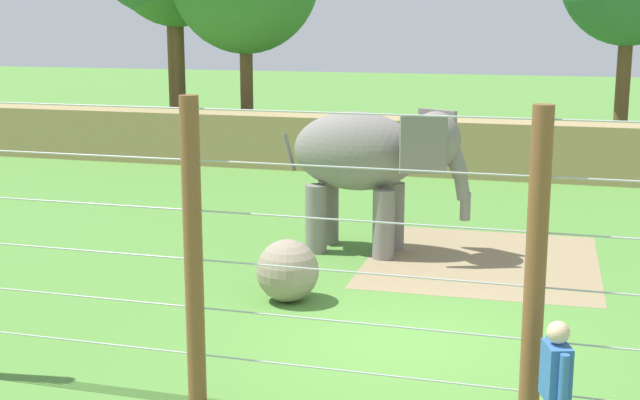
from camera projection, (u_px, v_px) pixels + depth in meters
The scene contains 7 objects.
ground_plane at pixel (402, 341), 12.47m from camera, with size 120.00×120.00×0.00m, color #518938.
dirt_patch at pixel (482, 260), 16.60m from camera, with size 4.25×4.71×0.01m, color #937F5B.
embankment_wall at pixel (493, 148), 25.41m from camera, with size 36.00×1.80×1.60m, color tan.
elephant at pixel (370, 158), 16.86m from camera, with size 3.78×1.60×2.80m.
enrichment_ball at pixel (288, 271), 14.15m from camera, with size 1.01×1.01×1.01m, color gray.
cable_fence at pixel (356, 269), 9.48m from camera, with size 12.40×0.22×3.67m.
zookeeper at pixel (555, 395), 8.51m from camera, with size 0.33×0.57×1.67m.
Camera 1 is at (2.14, -11.67, 4.50)m, focal length 49.45 mm.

